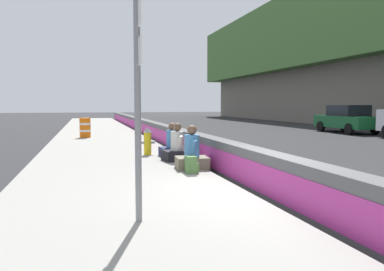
{
  "coord_description": "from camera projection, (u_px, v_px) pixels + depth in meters",
  "views": [
    {
      "loc": [
        -6.34,
        3.31,
        1.75
      ],
      "look_at": [
        4.33,
        0.35,
        0.85
      ],
      "focal_mm": 35.81,
      "sensor_mm": 36.0,
      "label": 1
    }
  ],
  "objects": [
    {
      "name": "backpack",
      "position": [
        191.0,
        165.0,
        8.95
      ],
      "size": [
        0.32,
        0.28,
        0.4
      ],
      "color": "#4C7A3D",
      "rests_on": "sidewalk_strip"
    },
    {
      "name": "ground_plane",
      "position": [
        272.0,
        199.0,
        7.11
      ],
      "size": [
        160.0,
        160.0,
        0.0
      ],
      "primitive_type": "plane",
      "color": "#2B2B2D",
      "rests_on": "ground"
    },
    {
      "name": "fire_hydrant",
      "position": [
        148.0,
        141.0,
        12.22
      ],
      "size": [
        0.26,
        0.46,
        0.88
      ],
      "color": "gold",
      "rests_on": "sidewalk_strip"
    },
    {
      "name": "seated_person_rear",
      "position": [
        172.0,
        146.0,
        11.89
      ],
      "size": [
        0.67,
        0.77,
        1.04
      ],
      "color": "#23284C",
      "rests_on": "sidewalk_strip"
    },
    {
      "name": "jersey_barrier",
      "position": [
        273.0,
        176.0,
        7.07
      ],
      "size": [
        76.0,
        0.45,
        0.85
      ],
      "color": "#545456",
      "rests_on": "ground_plane"
    },
    {
      "name": "seated_person_middle",
      "position": [
        177.0,
        149.0,
        10.96
      ],
      "size": [
        0.75,
        0.85,
        1.08
      ],
      "color": "black",
      "rests_on": "sidewalk_strip"
    },
    {
      "name": "construction_barrel",
      "position": [
        85.0,
        128.0,
        18.59
      ],
      "size": [
        0.54,
        0.54,
        0.95
      ],
      "color": "orange",
      "rests_on": "sidewalk_strip"
    },
    {
      "name": "seated_person_foreground",
      "position": [
        192.0,
        155.0,
        9.57
      ],
      "size": [
        0.74,
        0.84,
        1.1
      ],
      "color": "#706651",
      "rests_on": "sidewalk_strip"
    },
    {
      "name": "parked_car_fourth",
      "position": [
        347.0,
        119.0,
        23.43
      ],
      "size": [
        4.55,
        2.05,
        1.71
      ],
      "color": "#145128",
      "rests_on": "ground_plane"
    },
    {
      "name": "sidewalk_strip",
      "position": [
        129.0,
        205.0,
        6.4
      ],
      "size": [
        80.0,
        4.4,
        0.14
      ],
      "primitive_type": "cube",
      "color": "gray",
      "rests_on": "ground_plane"
    },
    {
      "name": "route_sign_post",
      "position": [
        138.0,
        68.0,
        5.11
      ],
      "size": [
        0.44,
        0.09,
        3.6
      ],
      "color": "gray",
      "rests_on": "sidewalk_strip"
    }
  ]
}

